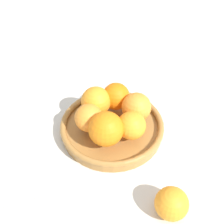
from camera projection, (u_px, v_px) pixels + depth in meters
The scene contains 4 objects.
ground_plane at pixel (112, 132), 0.78m from camera, with size 4.00×4.00×0.00m, color beige.
fruit_bowl at pixel (112, 127), 0.76m from camera, with size 0.25×0.25×0.03m.
orange_pile at pixel (112, 113), 0.73m from camera, with size 0.18×0.18×0.08m.
stray_orange at pixel (172, 204), 0.60m from camera, with size 0.07×0.07×0.07m, color orange.
Camera 1 is at (0.38, 0.36, 0.57)m, focal length 50.00 mm.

